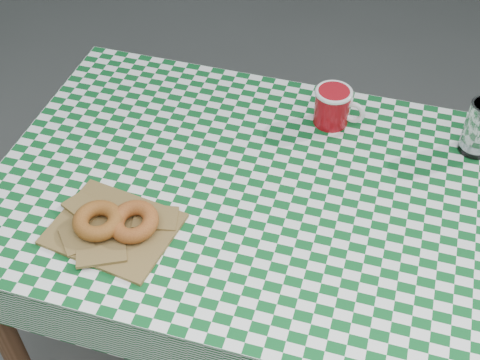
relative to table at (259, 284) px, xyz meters
name	(u,v)px	position (x,y,z in m)	size (l,w,h in m)	color
ground	(250,354)	(-0.02, -0.01, -0.38)	(60.00, 60.00, 0.00)	#5A5A55
table	(259,284)	(0.00, 0.00, 0.00)	(1.26, 0.84, 0.75)	#53301C
tablecloth	(262,189)	(0.00, 0.00, 0.38)	(1.28, 0.86, 0.01)	#0C5120
paper_bag	(113,228)	(-0.26, -0.24, 0.39)	(0.26, 0.21, 0.01)	olive
bagel_front	(98,221)	(-0.29, -0.25, 0.41)	(0.11, 0.11, 0.03)	#97551F
bagel_back	(134,222)	(-0.22, -0.22, 0.41)	(0.11, 0.11, 0.04)	#A15D21
coffee_mug	(332,107)	(0.09, 0.29, 0.43)	(0.18, 0.18, 0.10)	maroon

